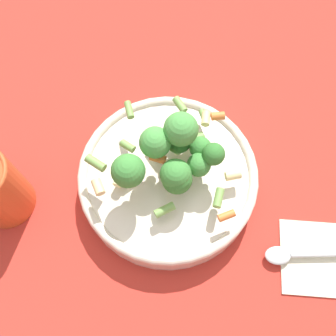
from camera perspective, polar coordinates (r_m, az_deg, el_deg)
name	(u,v)px	position (r m, az deg, el deg)	size (l,w,h in m)	color
ground_plane	(168,184)	(0.60, 0.00, -2.29)	(3.00, 3.00, 0.00)	#B72D23
bowl	(168,178)	(0.58, 0.00, -1.43)	(0.26, 0.26, 0.05)	beige
pasta_salad	(172,156)	(0.51, 0.56, 1.71)	(0.21, 0.21, 0.10)	#8CB766
spoon	(305,255)	(0.59, 19.27, -11.82)	(0.09, 0.17, 0.01)	silver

